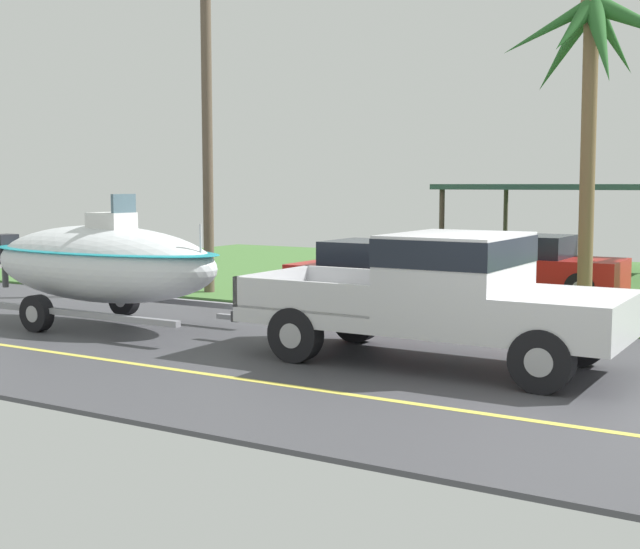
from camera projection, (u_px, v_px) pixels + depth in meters
The scene contains 7 objects.
pickup_truck_towing at pixel (454, 293), 12.05m from camera, with size 5.68×2.15×1.87m.
boat_on_trailer at pixel (102, 263), 15.49m from camera, with size 6.31×2.37×2.38m.
parked_sedan_near at pixel (521, 265), 19.95m from camera, with size 4.47×1.83×1.38m.
parked_sedan_far at pixel (397, 276), 17.57m from camera, with size 4.58×1.82×1.38m.
carport_awning at pixel (579, 188), 23.39m from camera, with size 6.34×5.65×2.55m.
palm_tree_near_right at pixel (594, 60), 16.84m from camera, with size 3.71×3.30×6.28m.
utility_pole at pixel (207, 101), 19.54m from camera, with size 0.24×1.80×8.57m.
Camera 1 is at (3.20, -10.80, 2.56)m, focal length 48.32 mm.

